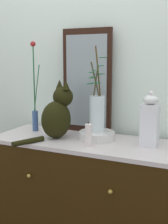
{
  "coord_description": "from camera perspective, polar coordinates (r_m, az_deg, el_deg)",
  "views": [
    {
      "loc": [
        0.74,
        -1.63,
        1.4
      ],
      "look_at": [
        0.0,
        0.0,
        1.08
      ],
      "focal_mm": 46.84,
      "sensor_mm": 36.0,
      "label": 1
    }
  ],
  "objects": [
    {
      "name": "sideboard",
      "position": [
        2.03,
        -0.0,
        -17.73
      ],
      "size": [
        1.19,
        0.48,
        0.9
      ],
      "color": "black",
      "rests_on": "ground_plane"
    },
    {
      "name": "jar_lidded_porcelain",
      "position": [
        1.75,
        12.74,
        -1.79
      ],
      "size": [
        0.1,
        0.1,
        0.33
      ],
      "color": "white",
      "rests_on": "sideboard"
    },
    {
      "name": "mirror_leaning",
      "position": [
        2.01,
        0.56,
        6.01
      ],
      "size": [
        0.35,
        0.03,
        0.71
      ],
      "color": "black",
      "rests_on": "sideboard"
    },
    {
      "name": "candle_pillar",
      "position": [
        1.71,
        0.85,
        -4.58
      ],
      "size": [
        0.04,
        0.04,
        0.15
      ],
      "color": "silver",
      "rests_on": "sideboard"
    },
    {
      "name": "vase_glass_clear",
      "position": [
        1.83,
        2.53,
        0.31
      ],
      "size": [
        0.17,
        0.19,
        0.53
      ],
      "color": "silver",
      "rests_on": "bowl_porcelain"
    },
    {
      "name": "wall_back",
      "position": [
        2.07,
        3.5,
        7.48
      ],
      "size": [
        4.4,
        0.08,
        2.6
      ],
      "primitive_type": "cube",
      "color": "silver",
      "rests_on": "ground_plane"
    },
    {
      "name": "vase_slim_green",
      "position": [
        2.08,
        -9.56,
        1.17
      ],
      "size": [
        0.07,
        0.04,
        0.62
      ],
      "color": "#375084",
      "rests_on": "sideboard"
    },
    {
      "name": "bowl_porcelain",
      "position": [
        1.87,
        2.51,
        -4.59
      ],
      "size": [
        0.23,
        0.23,
        0.05
      ],
      "primitive_type": "cylinder",
      "color": "silver",
      "rests_on": "sideboard"
    },
    {
      "name": "cat_sitting",
      "position": [
        1.88,
        -5.23,
        -0.42
      ],
      "size": [
        0.26,
        0.42,
        0.37
      ],
      "color": "black",
      "rests_on": "sideboard"
    }
  ]
}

